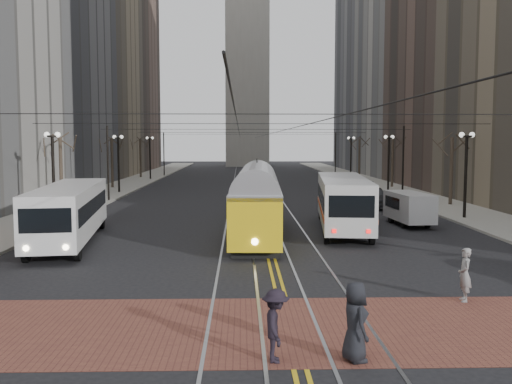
{
  "coord_description": "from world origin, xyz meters",
  "views": [
    {
      "loc": [
        -1.36,
        -19.73,
        5.28
      ],
      "look_at": [
        -0.69,
        5.73,
        3.0
      ],
      "focal_mm": 40.0,
      "sensor_mm": 36.0,
      "label": 1
    }
  ],
  "objects": [
    {
      "name": "rear_bus",
      "position": [
        4.69,
        13.76,
        1.56
      ],
      "size": [
        3.88,
        12.19,
        3.13
      ],
      "primitive_type": "cube",
      "rotation": [
        0.0,
        0.0,
        -0.11
      ],
      "color": "silver",
      "rests_on": "ground"
    },
    {
      "name": "sidewalk_right",
      "position": [
        15.0,
        45.0,
        0.07
      ],
      "size": [
        5.0,
        140.0,
        0.15
      ],
      "primitive_type": "cube",
      "color": "gray",
      "rests_on": "ground"
    },
    {
      "name": "pedestrian_b",
      "position": [
        6.0,
        -1.5,
        0.9
      ],
      "size": [
        0.51,
        0.7,
        1.77
      ],
      "primitive_type": "imported",
      "rotation": [
        0.0,
        0.0,
        4.57
      ],
      "color": "gray",
      "rests_on": "crosswalk_band"
    },
    {
      "name": "building_left_far",
      "position": [
        -25.5,
        86.0,
        20.0
      ],
      "size": [
        16.0,
        20.0,
        40.0
      ],
      "primitive_type": "cube",
      "color": "brown",
      "rests_on": "ground"
    },
    {
      "name": "building_right_far",
      "position": [
        25.5,
        86.0,
        20.0
      ],
      "size": [
        16.0,
        20.0,
        40.0
      ],
      "primitive_type": "cube",
      "color": "slate",
      "rests_on": "ground"
    },
    {
      "name": "streetcar",
      "position": [
        -0.5,
        11.45,
        1.56
      ],
      "size": [
        2.97,
        13.28,
        3.11
      ],
      "primitive_type": "cube",
      "rotation": [
        0.0,
        0.0,
        -0.04
      ],
      "color": "yellow",
      "rests_on": "ground"
    },
    {
      "name": "crosswalk_band",
      "position": [
        0.0,
        -4.0,
        0.01
      ],
      "size": [
        25.0,
        6.0,
        0.01
      ],
      "primitive_type": "cube",
      "color": "brown",
      "rests_on": "ground"
    },
    {
      "name": "building_right_midfar",
      "position": [
        27.5,
        66.0,
        26.0
      ],
      "size": [
        20.0,
        20.0,
        52.0
      ],
      "primitive_type": "cube",
      "color": "#99968F",
      "rests_on": "ground"
    },
    {
      "name": "streetcar_rails",
      "position": [
        0.0,
        45.0,
        0.0
      ],
      "size": [
        4.8,
        130.0,
        0.02
      ],
      "primitive_type": "cube",
      "color": "gray",
      "rests_on": "ground"
    },
    {
      "name": "transit_bus",
      "position": [
        -10.26,
        9.83,
        1.49
      ],
      "size": [
        3.97,
        12.12,
        2.98
      ],
      "primitive_type": "cube",
      "rotation": [
        0.0,
        0.0,
        0.13
      ],
      "color": "silver",
      "rests_on": "ground"
    },
    {
      "name": "lamp_posts",
      "position": [
        -0.0,
        28.75,
        2.8
      ],
      "size": [
        27.6,
        57.2,
        5.6
      ],
      "color": "black",
      "rests_on": "ground"
    },
    {
      "name": "building_right_mid",
      "position": [
        25.5,
        46.0,
        17.0
      ],
      "size": [
        16.0,
        20.0,
        34.0
      ],
      "primitive_type": "cube",
      "color": "brown",
      "rests_on": "ground"
    },
    {
      "name": "pedestrian_a",
      "position": [
        1.36,
        -6.5,
        0.97
      ],
      "size": [
        0.79,
        1.05,
        1.93
      ],
      "primitive_type": "imported",
      "rotation": [
        0.0,
        0.0,
        1.78
      ],
      "color": "black",
      "rests_on": "crosswalk_band"
    },
    {
      "name": "street_trees",
      "position": [
        0.0,
        35.25,
        2.8
      ],
      "size": [
        31.68,
        53.28,
        5.6
      ],
      "color": "#382D23",
      "rests_on": "ground"
    },
    {
      "name": "ground",
      "position": [
        0.0,
        0.0,
        0.0
      ],
      "size": [
        260.0,
        260.0,
        0.0
      ],
      "primitive_type": "plane",
      "color": "black",
      "rests_on": "ground"
    },
    {
      "name": "sidewalk_left",
      "position": [
        -15.0,
        45.0,
        0.07
      ],
      "size": [
        5.0,
        140.0,
        0.15
      ],
      "primitive_type": "cube",
      "color": "gray",
      "rests_on": "ground"
    },
    {
      "name": "sedan_grey",
      "position": [
        9.15,
        24.94,
        0.85
      ],
      "size": [
        2.7,
        5.24,
        1.7
      ],
      "primitive_type": "imported",
      "rotation": [
        0.0,
        0.0,
        -0.14
      ],
      "color": "#43464B",
      "rests_on": "ground"
    },
    {
      "name": "trolley_wires",
      "position": [
        0.0,
        34.83,
        3.77
      ],
      "size": [
        25.96,
        120.0,
        6.6
      ],
      "color": "black",
      "rests_on": "ground"
    },
    {
      "name": "building_left_mid",
      "position": [
        -25.5,
        46.0,
        17.0
      ],
      "size": [
        16.0,
        20.0,
        34.0
      ],
      "primitive_type": "cube",
      "color": "slate",
      "rests_on": "ground"
    },
    {
      "name": "centre_lines",
      "position": [
        0.0,
        45.0,
        0.01
      ],
      "size": [
        0.42,
        130.0,
        0.01
      ],
      "primitive_type": "cube",
      "color": "gold",
      "rests_on": "ground"
    },
    {
      "name": "pedestrian_d",
      "position": [
        -0.54,
        -6.5,
        0.89
      ],
      "size": [
        0.66,
        1.14,
        1.76
      ],
      "primitive_type": "imported",
      "rotation": [
        0.0,
        0.0,
        1.57
      ],
      "color": "black",
      "rests_on": "crosswalk_band"
    },
    {
      "name": "sedan_silver",
      "position": [
        9.95,
        31.85,
        0.79
      ],
      "size": [
        2.23,
        4.95,
        1.58
      ],
      "primitive_type": "imported",
      "rotation": [
        0.0,
        0.0,
        -0.12
      ],
      "color": "#9E9FA6",
      "rests_on": "ground"
    },
    {
      "name": "cargo_van",
      "position": [
        9.17,
        15.46,
        1.03
      ],
      "size": [
        2.14,
        4.78,
        2.06
      ],
      "primitive_type": "cube",
      "rotation": [
        0.0,
        0.0,
        0.08
      ],
      "color": "silver",
      "rests_on": "ground"
    }
  ]
}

